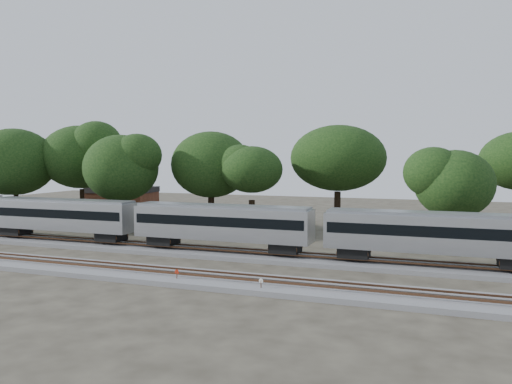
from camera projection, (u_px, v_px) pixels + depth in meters
ground at (199, 268)px, 43.12m from camera, size 160.00×160.00×0.00m
track_far at (226, 254)px, 48.74m from camera, size 160.00×5.00×0.73m
track_near at (176, 276)px, 39.36m from camera, size 160.00×5.00×0.73m
train at (321, 227)px, 45.36m from camera, size 112.58×3.22×4.74m
switch_stand_red at (177, 275)px, 37.92m from camera, size 0.34×0.07×1.08m
switch_stand_white at (261, 284)px, 35.21m from camera, size 0.34×0.10×1.06m
switch_lever at (251, 290)px, 35.53m from camera, size 0.57×0.45×0.30m
brick_building at (123, 201)px, 81.56m from camera, size 10.58×7.96×4.77m
tree_0 at (15, 162)px, 66.13m from camera, size 9.14×9.14×12.89m
tree_1 at (81, 157)px, 69.02m from camera, size 9.79×9.79×13.81m
tree_2 at (121, 168)px, 61.69m from camera, size 8.40×8.40×11.85m
tree_3 at (211, 165)px, 64.27m from camera, size 8.80×8.80×12.41m
tree_4 at (252, 170)px, 60.74m from camera, size 8.24×8.24×11.61m
tree_5 at (338, 158)px, 64.94m from camera, size 9.65×9.65×13.60m
tree_6 at (454, 184)px, 51.92m from camera, size 6.93×6.93×9.76m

